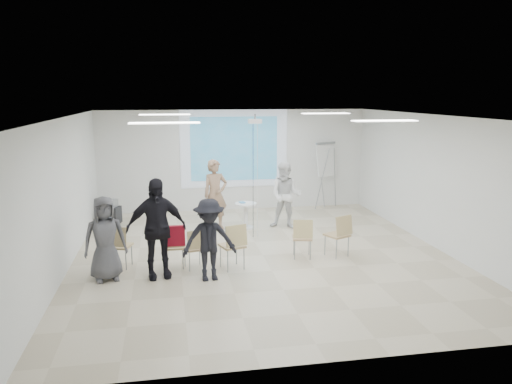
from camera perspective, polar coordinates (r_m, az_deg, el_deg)
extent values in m
cube|color=beige|center=(10.98, 0.74, -7.47)|extent=(8.00, 9.00, 0.10)
cube|color=white|center=(10.41, 0.78, 8.91)|extent=(8.00, 9.00, 0.10)
cube|color=silver|center=(15.03, -2.52, 3.67)|extent=(8.00, 0.10, 3.00)
cube|color=silver|center=(10.61, -21.25, -0.25)|extent=(0.10, 9.00, 3.00)
cube|color=silver|center=(12.02, 20.09, 1.10)|extent=(0.10, 9.00, 3.00)
cube|color=silver|center=(14.92, -2.50, 4.97)|extent=(3.20, 0.01, 2.30)
cube|color=teal|center=(14.91, -2.49, 4.96)|extent=(2.60, 0.01, 1.90)
cylinder|color=white|center=(13.06, -1.17, -4.08)|extent=(0.49, 0.49, 0.05)
cylinder|color=white|center=(12.99, -1.18, -2.78)|extent=(0.13, 0.13, 0.61)
cylinder|color=white|center=(12.91, -1.19, -1.35)|extent=(0.66, 0.66, 0.04)
cube|color=white|center=(12.90, -0.95, -1.26)|extent=(0.23, 0.20, 0.01)
cube|color=#4292C8|center=(12.93, -1.59, -1.18)|extent=(0.17, 0.21, 0.01)
imported|color=#9E7C61|center=(12.81, -4.68, 0.20)|extent=(0.87, 0.72, 2.06)
imported|color=white|center=(12.95, 3.42, 0.00)|extent=(1.14, 1.04, 1.91)
cube|color=silver|center=(13.01, -4.02, 1.85)|extent=(0.08, 0.14, 0.04)
cube|color=white|center=(13.09, 2.42, 1.62)|extent=(0.08, 0.12, 0.04)
cube|color=tan|center=(10.47, -15.25, -5.98)|extent=(0.51, 0.51, 0.04)
cube|color=tan|center=(10.23, -15.71, -4.98)|extent=(0.42, 0.20, 0.39)
cylinder|color=gray|center=(10.45, -16.38, -7.38)|extent=(0.03, 0.03, 0.43)
cylinder|color=#93969C|center=(10.33, -14.64, -7.50)|extent=(0.03, 0.03, 0.43)
cylinder|color=gray|center=(10.75, -15.70, -6.83)|extent=(0.03, 0.03, 0.43)
cylinder|color=gray|center=(10.63, -14.01, -6.94)|extent=(0.03, 0.03, 0.43)
cube|color=tan|center=(10.25, -9.31, -6.18)|extent=(0.40, 0.40, 0.04)
cube|color=tan|center=(10.00, -9.33, -5.20)|extent=(0.40, 0.08, 0.38)
cylinder|color=gray|center=(10.16, -10.18, -7.67)|extent=(0.02, 0.02, 0.42)
cylinder|color=gray|center=(10.16, -8.33, -7.60)|extent=(0.02, 0.02, 0.42)
cylinder|color=gray|center=(10.47, -10.18, -7.10)|extent=(0.02, 0.02, 0.42)
cylinder|color=#909398|center=(10.47, -8.39, -7.04)|extent=(0.02, 0.02, 0.42)
cube|color=tan|center=(10.14, -7.05, -6.40)|extent=(0.47, 0.47, 0.04)
cube|color=tan|center=(9.91, -6.77, -5.43)|extent=(0.39, 0.17, 0.37)
cylinder|color=#919399|center=(10.03, -7.61, -7.90)|extent=(0.02, 0.02, 0.40)
cylinder|color=gray|center=(10.11, -5.91, -7.69)|extent=(0.02, 0.02, 0.40)
cylinder|color=gray|center=(10.31, -8.12, -7.37)|extent=(0.02, 0.02, 0.40)
cylinder|color=gray|center=(10.40, -6.46, -7.17)|extent=(0.02, 0.02, 0.40)
cube|color=tan|center=(10.04, -2.75, -6.15)|extent=(0.55, 0.55, 0.04)
cube|color=tan|center=(9.79, -2.25, -5.01)|extent=(0.45, 0.22, 0.42)
cylinder|color=gray|center=(9.90, -3.25, -7.90)|extent=(0.03, 0.03, 0.46)
cylinder|color=#94979C|center=(10.04, -1.38, -7.60)|extent=(0.03, 0.03, 0.46)
cylinder|color=#919499|center=(10.20, -4.08, -7.31)|extent=(0.03, 0.03, 0.46)
cylinder|color=gray|center=(10.34, -2.25, -7.03)|extent=(0.03, 0.03, 0.46)
cube|color=tan|center=(10.74, 5.30, -5.22)|extent=(0.48, 0.48, 0.04)
cube|color=tan|center=(10.49, 5.39, -4.25)|extent=(0.42, 0.16, 0.39)
cylinder|color=gray|center=(10.64, 4.44, -6.63)|extent=(0.03, 0.03, 0.43)
cylinder|color=gray|center=(10.66, 6.23, -6.62)|extent=(0.03, 0.03, 0.43)
cylinder|color=gray|center=(10.95, 4.35, -6.10)|extent=(0.03, 0.03, 0.43)
cylinder|color=#92959A|center=(10.98, 6.09, -6.10)|extent=(0.03, 0.03, 0.43)
cube|color=tan|center=(10.93, 9.23, -4.88)|extent=(0.58, 0.58, 0.04)
cube|color=tan|center=(10.72, 10.04, -3.79)|extent=(0.43, 0.26, 0.41)
cylinder|color=gray|center=(10.76, 9.16, -6.46)|extent=(0.03, 0.03, 0.46)
cylinder|color=gray|center=(11.00, 10.50, -6.12)|extent=(0.03, 0.03, 0.46)
cylinder|color=gray|center=(11.00, 7.89, -6.02)|extent=(0.03, 0.03, 0.46)
cylinder|color=gray|center=(11.24, 9.23, -5.70)|extent=(0.03, 0.03, 0.46)
cube|color=#B01529|center=(9.95, -9.34, -4.96)|extent=(0.42, 0.10, 0.40)
imported|color=black|center=(10.15, -7.06, -6.20)|extent=(0.35, 0.29, 0.02)
imported|color=black|center=(9.58, -11.37, -3.28)|extent=(1.41, 0.99, 2.21)
imported|color=black|center=(9.35, -5.39, -4.85)|extent=(1.20, 0.74, 1.77)
imported|color=#525257|center=(9.74, -16.91, -4.57)|extent=(0.99, 0.77, 1.80)
cylinder|color=#94969C|center=(15.09, 7.57, 1.48)|extent=(0.41, 0.07, 1.86)
cylinder|color=gray|center=(15.45, 9.00, 1.66)|extent=(0.25, 0.35, 1.86)
cylinder|color=gray|center=(15.51, 7.44, 1.74)|extent=(0.20, 0.39, 1.85)
cube|color=white|center=(15.27, 8.03, 3.77)|extent=(0.76, 0.50, 1.04)
cube|color=gray|center=(15.25, 7.97, 5.54)|extent=(0.71, 0.37, 0.07)
cube|color=black|center=(14.02, -16.20, -2.51)|extent=(0.55, 0.50, 0.45)
cube|color=gray|center=(13.95, -16.27, -1.22)|extent=(0.39, 0.37, 0.20)
cylinder|color=black|center=(14.04, -17.05, -3.48)|extent=(0.07, 0.07, 0.05)
cylinder|color=black|center=(13.88, -15.74, -3.58)|extent=(0.07, 0.07, 0.05)
cylinder|color=black|center=(14.27, -16.54, -3.22)|extent=(0.07, 0.07, 0.05)
cylinder|color=black|center=(14.11, -15.25, -3.31)|extent=(0.07, 0.07, 0.05)
cube|color=white|center=(11.92, -0.12, 8.09)|extent=(0.30, 0.25, 0.10)
cylinder|color=gray|center=(11.91, -0.12, 8.62)|extent=(0.04, 0.04, 0.14)
cylinder|color=black|center=(11.99, -0.33, 1.21)|extent=(0.01, 0.01, 2.77)
cylinder|color=white|center=(11.99, 0.15, 1.20)|extent=(0.01, 0.01, 2.77)
cube|color=white|center=(12.23, -10.39, 8.69)|extent=(1.20, 0.30, 0.02)
cube|color=white|center=(12.86, 7.95, 8.88)|extent=(1.20, 0.30, 0.02)
cube|color=white|center=(8.73, -10.42, 7.77)|extent=(1.20, 0.30, 0.02)
cube|color=white|center=(9.59, 14.47, 7.89)|extent=(1.20, 0.30, 0.02)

